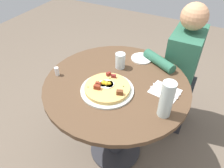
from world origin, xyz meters
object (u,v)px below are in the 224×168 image
(dining_table, at_px, (116,102))
(person_seated, at_px, (178,78))
(pizza_plate, at_px, (107,90))
(bread_plate, at_px, (142,58))
(salt_shaker, at_px, (57,71))
(knife, at_px, (166,89))
(water_glass, at_px, (120,61))
(water_bottle, at_px, (166,99))
(breakfast_pizza, at_px, (107,87))
(fork, at_px, (164,92))

(dining_table, relative_size, person_seated, 0.83)
(pizza_plate, relative_size, bread_plate, 2.13)
(person_seated, bearing_deg, salt_shaker, -45.83)
(bread_plate, distance_m, knife, 0.37)
(dining_table, height_order, water_glass, water_glass)
(salt_shaker, bearing_deg, water_bottle, 89.11)
(pizza_plate, relative_size, water_bottle, 1.50)
(breakfast_pizza, xyz_separation_m, knife, (-0.17, 0.32, -0.02))
(pizza_plate, relative_size, fork, 1.82)
(fork, height_order, salt_shaker, salt_shaker)
(breakfast_pizza, height_order, water_glass, water_glass)
(person_seated, relative_size, bread_plate, 7.38)
(person_seated, relative_size, water_bottle, 5.21)
(salt_shaker, bearing_deg, breakfast_pizza, 92.49)
(knife, xyz_separation_m, water_bottle, (0.20, 0.04, 0.10))
(pizza_plate, bearing_deg, knife, 118.43)
(knife, bearing_deg, dining_table, -157.20)
(person_seated, xyz_separation_m, bread_plate, (0.23, -0.27, 0.25))
(fork, bearing_deg, bread_plate, 140.15)
(dining_table, bearing_deg, water_bottle, 70.53)
(bread_plate, bearing_deg, knife, 45.90)
(pizza_plate, bearing_deg, dining_table, 170.74)
(dining_table, bearing_deg, pizza_plate, -9.26)
(fork, bearing_deg, water_bottle, -65.23)
(dining_table, relative_size, salt_shaker, 15.77)
(breakfast_pizza, bearing_deg, salt_shaker, -87.51)
(bread_plate, relative_size, water_glass, 1.41)
(dining_table, distance_m, fork, 0.35)
(dining_table, height_order, fork, fork)
(pizza_plate, relative_size, salt_shaker, 5.50)
(dining_table, bearing_deg, water_glass, -161.66)
(water_glass, bearing_deg, water_bottle, 54.48)
(water_bottle, bearing_deg, salt_shaker, -90.89)
(water_bottle, bearing_deg, bread_plate, -146.12)
(bread_plate, relative_size, knife, 0.85)
(pizza_plate, xyz_separation_m, salt_shaker, (0.01, -0.37, 0.02))
(water_glass, bearing_deg, pizza_plate, 8.44)
(bread_plate, bearing_deg, water_bottle, 33.88)
(pizza_plate, relative_size, water_glass, 3.00)
(knife, bearing_deg, water_glass, 175.02)
(knife, bearing_deg, person_seated, 98.24)
(pizza_plate, xyz_separation_m, knife, (-0.17, 0.32, 0.00))
(breakfast_pizza, relative_size, salt_shaker, 4.68)
(fork, xyz_separation_m, water_glass, (-0.12, -0.35, 0.05))
(dining_table, bearing_deg, breakfast_pizza, -10.06)
(breakfast_pizza, xyz_separation_m, fork, (-0.14, 0.32, -0.02))
(breakfast_pizza, height_order, water_bottle, water_bottle)
(pizza_plate, distance_m, water_glass, 0.27)
(knife, bearing_deg, pizza_plate, -142.98)
(pizza_plate, xyz_separation_m, water_glass, (-0.26, -0.04, 0.05))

